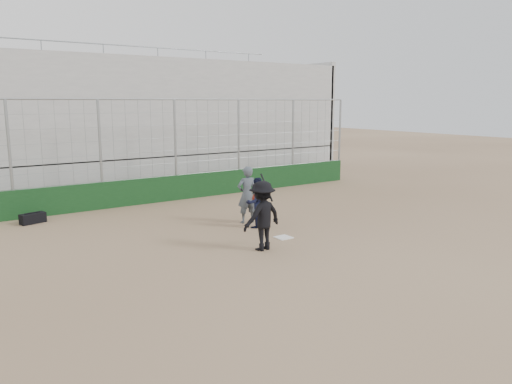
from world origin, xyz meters
TOP-DOWN VIEW (x-y plane):
  - ground at (0.00, 0.00)m, footprint 90.00×90.00m
  - home_plate at (0.00, 0.00)m, footprint 0.44×0.44m
  - backstop at (0.00, 7.00)m, footprint 18.10×0.25m
  - bleachers at (0.00, 11.95)m, footprint 20.25×6.70m
  - batter_at_plate at (-1.19, -0.59)m, footprint 1.28×0.86m
  - catcher_crouched at (0.05, 1.45)m, footprint 0.81×0.66m
  - umpire at (0.16, 2.15)m, footprint 0.72×0.51m
  - equipment_bag at (-5.63, 6.07)m, footprint 0.84×0.53m

SIDE VIEW (x-z plane):
  - ground at x=0.00m, z-range 0.00..0.00m
  - home_plate at x=0.00m, z-range 0.00..0.02m
  - equipment_bag at x=-5.63m, z-range -0.02..0.36m
  - catcher_crouched at x=0.05m, z-range 0.00..1.08m
  - umpire at x=0.16m, z-range 0.00..1.68m
  - batter_at_plate at x=-1.19m, z-range -0.07..1.93m
  - backstop at x=0.00m, z-range -1.06..2.98m
  - bleachers at x=0.00m, z-range -0.57..6.41m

